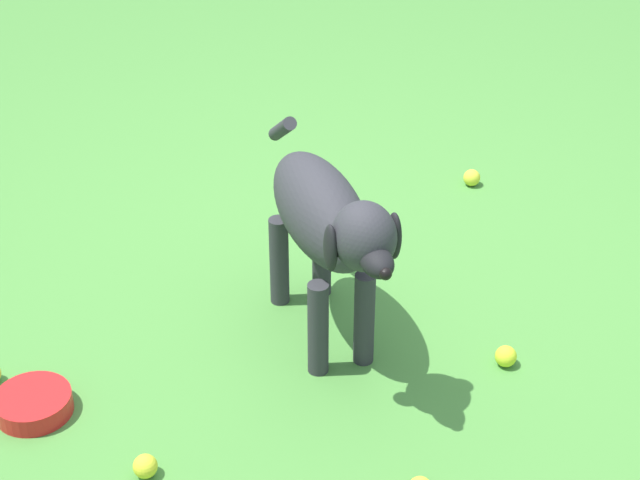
{
  "coord_description": "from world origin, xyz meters",
  "views": [
    {
      "loc": [
        1.84,
        -2.14,
        2.01
      ],
      "look_at": [
        0.14,
        -0.15,
        0.33
      ],
      "focal_mm": 58.27,
      "sensor_mm": 36.0,
      "label": 1
    }
  ],
  "objects_px": {
    "dog": "(326,222)",
    "water_bowl": "(33,404)",
    "tennis_ball_3": "(145,466)",
    "tennis_ball_1": "(506,356)",
    "tennis_ball_4": "(472,178)"
  },
  "relations": [
    {
      "from": "tennis_ball_4",
      "to": "dog",
      "type": "bearing_deg",
      "value": -79.91
    },
    {
      "from": "dog",
      "to": "tennis_ball_3",
      "type": "xyz_separation_m",
      "value": [
        0.01,
        -0.76,
        -0.4
      ]
    },
    {
      "from": "water_bowl",
      "to": "tennis_ball_1",
      "type": "bearing_deg",
      "value": 49.2
    },
    {
      "from": "tennis_ball_4",
      "to": "water_bowl",
      "type": "relative_size",
      "value": 0.3
    },
    {
      "from": "dog",
      "to": "tennis_ball_3",
      "type": "distance_m",
      "value": 0.85
    },
    {
      "from": "tennis_ball_1",
      "to": "water_bowl",
      "type": "distance_m",
      "value": 1.39
    },
    {
      "from": "dog",
      "to": "water_bowl",
      "type": "distance_m",
      "value": 0.98
    },
    {
      "from": "tennis_ball_3",
      "to": "tennis_ball_4",
      "type": "bearing_deg",
      "value": 96.48
    },
    {
      "from": "dog",
      "to": "tennis_ball_1",
      "type": "xyz_separation_m",
      "value": [
        0.49,
        0.26,
        -0.4
      ]
    },
    {
      "from": "dog",
      "to": "water_bowl",
      "type": "relative_size",
      "value": 3.89
    },
    {
      "from": "tennis_ball_1",
      "to": "water_bowl",
      "type": "xyz_separation_m",
      "value": [
        -0.91,
        -1.05,
        -0.0
      ]
    },
    {
      "from": "tennis_ball_1",
      "to": "tennis_ball_4",
      "type": "height_order",
      "value": "same"
    },
    {
      "from": "tennis_ball_3",
      "to": "tennis_ball_4",
      "type": "height_order",
      "value": "same"
    },
    {
      "from": "tennis_ball_3",
      "to": "water_bowl",
      "type": "height_order",
      "value": "tennis_ball_3"
    },
    {
      "from": "tennis_ball_1",
      "to": "water_bowl",
      "type": "bearing_deg",
      "value": -130.8
    }
  ]
}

